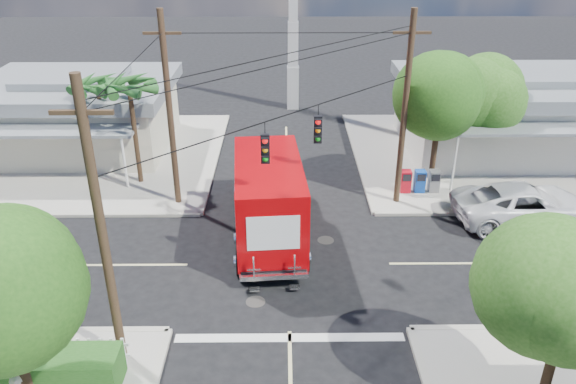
{
  "coord_description": "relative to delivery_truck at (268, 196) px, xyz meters",
  "views": [
    {
      "loc": [
        -0.18,
        -18.6,
        12.41
      ],
      "look_at": [
        0.0,
        2.0,
        2.2
      ],
      "focal_mm": 35.0,
      "sensor_mm": 36.0,
      "label": 1
    }
  ],
  "objects": [
    {
      "name": "picket_fence",
      "position": [
        -6.96,
        -7.93,
        -1.19
      ],
      "size": [
        5.94,
        0.06,
        1.0
      ],
      "color": "silver",
      "rests_on": "sidewalk_sw"
    },
    {
      "name": "delivery_truck",
      "position": [
        0.0,
        0.0,
        0.0
      ],
      "size": [
        3.29,
        8.67,
        3.68
      ],
      "color": "black",
      "rests_on": "ground"
    },
    {
      "name": "tree_sw_front",
      "position": [
        -6.15,
        -9.88,
        2.46
      ],
      "size": [
        3.88,
        3.78,
        6.03
      ],
      "color": "#422D1C",
      "rests_on": "sidewalk_sw"
    },
    {
      "name": "tree_ne_front",
      "position": [
        8.05,
        4.42,
        2.9
      ],
      "size": [
        4.21,
        4.14,
        6.66
      ],
      "color": "#422D1C",
      "rests_on": "sidewalk_ne"
    },
    {
      "name": "ground",
      "position": [
        0.84,
        -2.33,
        -1.87
      ],
      "size": [
        120.0,
        120.0,
        0.0
      ],
      "primitive_type": "plane",
      "color": "black",
      "rests_on": "ground"
    },
    {
      "name": "radio_tower",
      "position": [
        1.34,
        17.67,
        3.77
      ],
      "size": [
        0.8,
        0.8,
        17.0
      ],
      "color": "silver",
      "rests_on": "ground"
    },
    {
      "name": "vending_boxes",
      "position": [
        7.34,
        3.87,
        -1.18
      ],
      "size": [
        1.9,
        0.5,
        1.1
      ],
      "color": "#B70B1A",
      "rests_on": "sidewalk_ne"
    },
    {
      "name": "sidewalk_nw",
      "position": [
        -10.04,
        8.55,
        -1.8
      ],
      "size": [
        14.12,
        14.12,
        0.14
      ],
      "color": "#A9A499",
      "rests_on": "ground"
    },
    {
      "name": "parked_car",
      "position": [
        11.36,
        1.02,
        -1.0
      ],
      "size": [
        6.45,
        3.36,
        1.74
      ],
      "primitive_type": "imported",
      "rotation": [
        0.0,
        0.0,
        1.65
      ],
      "color": "silver",
      "rests_on": "ground"
    },
    {
      "name": "building_ne",
      "position": [
        13.34,
        9.63,
        0.45
      ],
      "size": [
        11.8,
        10.2,
        4.5
      ],
      "color": "silver",
      "rests_on": "sidewalk_ne"
    },
    {
      "name": "road_markings",
      "position": [
        0.84,
        -3.81,
        -1.86
      ],
      "size": [
        32.0,
        32.0,
        0.01
      ],
      "color": "beige",
      "rests_on": "ground"
    },
    {
      "name": "palm_nw_front",
      "position": [
        -6.66,
        5.17,
        3.18
      ],
      "size": [
        3.01,
        3.08,
        5.59
      ],
      "color": "#422D1C",
      "rests_on": "sidewalk_nw"
    },
    {
      "name": "tree_ne_back",
      "position": [
        10.65,
        6.62,
        2.32
      ],
      "size": [
        3.77,
        3.66,
        5.82
      ],
      "color": "#422D1C",
      "rests_on": "sidewalk_ne"
    },
    {
      "name": "sidewalk_ne",
      "position": [
        11.72,
        8.55,
        -1.8
      ],
      "size": [
        14.12,
        14.12,
        0.14
      ],
      "color": "#A9A499",
      "rests_on": "ground"
    },
    {
      "name": "utility_poles",
      "position": [
        -0.75,
        -0.73,
        2.81
      ],
      "size": [
        12.0,
        10.68,
        9.0
      ],
      "color": "#473321",
      "rests_on": "ground"
    },
    {
      "name": "hedge_sw",
      "position": [
        -7.16,
        -8.73,
        -1.18
      ],
      "size": [
        6.2,
        1.2,
        1.1
      ],
      "primitive_type": "cube",
      "color": "#1B4E15",
      "rests_on": "sidewalk_sw"
    },
    {
      "name": "palm_nw_back",
      "position": [
        -8.66,
        6.67,
        2.8
      ],
      "size": [
        3.01,
        3.08,
        5.19
      ],
      "color": "#422D1C",
      "rests_on": "sidewalk_nw"
    },
    {
      "name": "tree_se",
      "position": [
        7.85,
        -9.58,
        2.17
      ],
      "size": [
        3.67,
        3.54,
        5.62
      ],
      "color": "#422D1C",
      "rests_on": "sidewalk_se"
    },
    {
      "name": "building_nw",
      "position": [
        -11.16,
        10.13,
        0.35
      ],
      "size": [
        10.8,
        10.2,
        4.3
      ],
      "color": "beige",
      "rests_on": "sidewalk_nw"
    }
  ]
}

